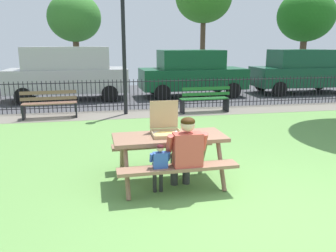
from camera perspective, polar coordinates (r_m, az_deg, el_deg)
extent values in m
cube|color=#629449|center=(6.37, 8.89, -6.91)|extent=(28.00, 11.67, 0.02)
cube|color=slate|center=(11.15, 0.04, 2.25)|extent=(28.00, 1.40, 0.01)
cube|color=#424247|center=(15.23, -2.96, 5.33)|extent=(28.00, 6.99, 0.01)
cube|color=#916750|center=(5.47, 0.24, -1.93)|extent=(1.82, 0.81, 0.06)
cube|color=#916750|center=(5.01, 1.75, -7.05)|extent=(1.81, 0.33, 0.05)
cube|color=#916750|center=(6.12, -0.99, -3.15)|extent=(1.81, 0.33, 0.05)
cylinder|color=#916750|center=(5.10, -6.93, -7.80)|extent=(0.08, 0.44, 0.74)
cylinder|color=#916750|center=(5.87, -7.73, -4.88)|extent=(0.08, 0.44, 0.74)
cylinder|color=#916750|center=(5.42, 8.90, -6.53)|extent=(0.08, 0.44, 0.74)
cylinder|color=#916750|center=(6.15, 6.13, -3.95)|extent=(0.08, 0.44, 0.74)
cube|color=tan|center=(5.48, -0.23, -1.51)|extent=(0.48, 0.48, 0.01)
cube|color=silver|center=(5.48, -0.23, -1.44)|extent=(0.44, 0.44, 0.00)
cube|color=tan|center=(5.25, 0.22, -1.86)|extent=(0.47, 0.02, 0.04)
cube|color=tan|center=(5.69, -0.65, -0.64)|extent=(0.47, 0.02, 0.04)
cube|color=tan|center=(5.44, -2.62, -1.34)|extent=(0.02, 0.47, 0.04)
cube|color=tan|center=(5.52, 2.13, -1.11)|extent=(0.02, 0.47, 0.04)
cube|color=tan|center=(5.65, -0.68, 1.95)|extent=(0.47, 0.05, 0.47)
cylinder|color=tan|center=(5.48, -0.23, -1.39)|extent=(0.40, 0.40, 0.01)
cylinder|color=#F9CB68|center=(5.47, -0.23, -1.32)|extent=(0.37, 0.37, 0.00)
cylinder|color=#373737|center=(5.48, 1.04, -7.65)|extent=(0.12, 0.12, 0.44)
cylinder|color=#373737|center=(5.20, 1.59, -5.91)|extent=(0.16, 0.42, 0.15)
cylinder|color=#373737|center=(5.52, 3.08, -7.48)|extent=(0.12, 0.12, 0.44)
cylinder|color=#373737|center=(5.25, 3.72, -5.74)|extent=(0.16, 0.42, 0.15)
cube|color=#CC4C3F|center=(4.96, 3.32, -4.11)|extent=(0.43, 0.23, 0.52)
cylinder|color=#CC4C3F|center=(4.91, 0.25, -2.98)|extent=(0.10, 0.21, 0.31)
cylinder|color=#CC4C3F|center=(5.04, 6.03, -2.60)|extent=(0.10, 0.21, 0.31)
sphere|color=beige|center=(4.87, 3.32, 0.22)|extent=(0.21, 0.21, 0.21)
ellipsoid|color=#36200A|center=(4.85, 3.36, 0.77)|extent=(0.21, 0.20, 0.12)
cylinder|color=#2C2C2C|center=(5.22, -2.26, -8.78)|extent=(0.06, 0.06, 0.44)
cylinder|color=#2C2C2C|center=(5.04, -2.08, -6.75)|extent=(0.08, 0.21, 0.07)
cylinder|color=#2C2C2C|center=(5.23, -1.18, -8.69)|extent=(0.06, 0.06, 0.44)
cylinder|color=#2C2C2C|center=(5.05, -0.97, -6.67)|extent=(0.08, 0.21, 0.07)
cube|color=#3359B2|center=(4.91, -1.30, -5.88)|extent=(0.21, 0.11, 0.26)
cylinder|color=#3359B2|center=(4.89, -2.85, -5.32)|extent=(0.05, 0.10, 0.15)
cylinder|color=#3359B2|center=(4.94, 0.11, -5.12)|extent=(0.05, 0.10, 0.15)
sphere|color=tan|center=(4.86, -1.33, -3.75)|extent=(0.10, 0.10, 0.10)
ellipsoid|color=#3D1016|center=(4.85, -1.33, -3.49)|extent=(0.10, 0.10, 0.06)
cylinder|color=black|center=(11.68, -0.61, 7.55)|extent=(22.43, 0.03, 0.03)
cylinder|color=black|center=(11.79, -0.60, 3.67)|extent=(22.43, 0.03, 0.03)
cylinder|color=black|center=(11.98, -26.25, 4.18)|extent=(0.02, 0.02, 1.04)
cylinder|color=black|center=(11.95, -25.60, 4.23)|extent=(0.02, 0.02, 1.04)
cylinder|color=black|center=(11.91, -24.95, 4.27)|extent=(0.02, 0.02, 1.04)
cylinder|color=black|center=(11.88, -24.30, 4.31)|extent=(0.02, 0.02, 1.04)
cylinder|color=black|center=(11.85, -23.64, 4.35)|extent=(0.02, 0.02, 1.04)
cylinder|color=black|center=(11.82, -22.97, 4.40)|extent=(0.02, 0.02, 1.04)
cylinder|color=black|center=(11.79, -22.30, 4.44)|extent=(0.02, 0.02, 1.04)
cylinder|color=black|center=(11.76, -21.63, 4.48)|extent=(0.02, 0.02, 1.04)
cylinder|color=black|center=(11.73, -20.96, 4.52)|extent=(0.02, 0.02, 1.04)
cylinder|color=black|center=(11.71, -20.29, 4.56)|extent=(0.02, 0.02, 1.04)
cylinder|color=black|center=(11.69, -19.61, 4.60)|extent=(0.02, 0.02, 1.04)
cylinder|color=black|center=(11.67, -18.93, 4.64)|extent=(0.02, 0.02, 1.04)
cylinder|color=black|center=(11.65, -18.24, 4.68)|extent=(0.02, 0.02, 1.04)
cylinder|color=black|center=(11.63, -17.56, 4.71)|extent=(0.02, 0.02, 1.04)
cylinder|color=black|center=(11.62, -16.87, 4.75)|extent=(0.02, 0.02, 1.04)
cylinder|color=black|center=(11.60, -16.18, 4.79)|extent=(0.02, 0.02, 1.04)
cylinder|color=black|center=(11.59, -15.49, 4.82)|extent=(0.02, 0.02, 1.04)
cylinder|color=black|center=(11.58, -14.79, 4.86)|extent=(0.02, 0.02, 1.04)
cylinder|color=black|center=(11.57, -14.10, 4.90)|extent=(0.02, 0.02, 1.04)
cylinder|color=black|center=(11.56, -13.40, 4.93)|extent=(0.02, 0.02, 1.04)
cylinder|color=black|center=(11.56, -12.71, 4.96)|extent=(0.02, 0.02, 1.04)
cylinder|color=black|center=(11.55, -12.01, 5.00)|extent=(0.02, 0.02, 1.04)
cylinder|color=black|center=(11.55, -11.31, 5.03)|extent=(0.02, 0.02, 1.04)
cylinder|color=black|center=(11.55, -10.62, 5.06)|extent=(0.02, 0.02, 1.04)
cylinder|color=black|center=(11.55, -9.92, 5.09)|extent=(0.02, 0.02, 1.04)
cylinder|color=black|center=(11.56, -9.22, 5.12)|extent=(0.02, 0.02, 1.04)
cylinder|color=black|center=(11.56, -8.53, 5.15)|extent=(0.02, 0.02, 1.04)
cylinder|color=black|center=(11.57, -7.83, 5.18)|extent=(0.02, 0.02, 1.04)
cylinder|color=black|center=(11.57, -7.13, 5.21)|extent=(0.02, 0.02, 1.04)
cylinder|color=black|center=(11.58, -6.44, 5.23)|extent=(0.02, 0.02, 1.04)
cylinder|color=black|center=(11.60, -5.75, 5.26)|extent=(0.02, 0.02, 1.04)
cylinder|color=black|center=(11.61, -5.06, 5.28)|extent=(0.02, 0.02, 1.04)
cylinder|color=black|center=(11.62, -4.37, 5.31)|extent=(0.02, 0.02, 1.04)
cylinder|color=black|center=(11.64, -3.68, 5.33)|extent=(0.02, 0.02, 1.04)
cylinder|color=black|center=(11.66, -2.99, 5.35)|extent=(0.02, 0.02, 1.04)
cylinder|color=black|center=(11.68, -2.31, 5.38)|extent=(0.02, 0.02, 1.04)
cylinder|color=black|center=(11.70, -1.63, 5.40)|extent=(0.02, 0.02, 1.04)
cylinder|color=black|center=(11.72, -0.95, 5.42)|extent=(0.02, 0.02, 1.04)
cylinder|color=black|center=(11.75, -0.27, 5.44)|extent=(0.02, 0.02, 1.04)
cylinder|color=black|center=(11.77, 0.40, 5.46)|extent=(0.02, 0.02, 1.04)
cylinder|color=black|center=(11.80, 1.07, 5.47)|extent=(0.02, 0.02, 1.04)
cylinder|color=black|center=(11.83, 1.74, 5.49)|extent=(0.02, 0.02, 1.04)
cylinder|color=black|center=(11.86, 2.41, 5.51)|extent=(0.02, 0.02, 1.04)
cylinder|color=black|center=(11.89, 3.07, 5.52)|extent=(0.02, 0.02, 1.04)
cylinder|color=black|center=(11.93, 3.72, 5.54)|extent=(0.02, 0.02, 1.04)
cylinder|color=black|center=(11.96, 4.38, 5.55)|extent=(0.02, 0.02, 1.04)
cylinder|color=black|center=(12.00, 5.02, 5.56)|extent=(0.02, 0.02, 1.04)
cylinder|color=black|center=(12.04, 5.67, 5.57)|extent=(0.02, 0.02, 1.04)
cylinder|color=black|center=(12.08, 6.31, 5.59)|extent=(0.02, 0.02, 1.04)
cylinder|color=black|center=(12.12, 6.95, 5.60)|extent=(0.02, 0.02, 1.04)
cylinder|color=black|center=(12.17, 7.58, 5.61)|extent=(0.02, 0.02, 1.04)
cylinder|color=black|center=(12.21, 8.21, 5.61)|extent=(0.02, 0.02, 1.04)
cylinder|color=black|center=(12.26, 8.83, 5.62)|extent=(0.02, 0.02, 1.04)
cylinder|color=black|center=(12.31, 9.45, 5.63)|extent=(0.02, 0.02, 1.04)
cylinder|color=black|center=(12.35, 10.06, 5.64)|extent=(0.02, 0.02, 1.04)
cylinder|color=black|center=(12.40, 10.67, 5.64)|extent=(0.02, 0.02, 1.04)
cylinder|color=black|center=(12.46, 11.27, 5.65)|extent=(0.02, 0.02, 1.04)
cylinder|color=black|center=(12.51, 11.87, 5.65)|extent=(0.02, 0.02, 1.04)
cylinder|color=black|center=(12.56, 12.46, 5.66)|extent=(0.02, 0.02, 1.04)
cylinder|color=black|center=(12.62, 13.05, 5.66)|extent=(0.02, 0.02, 1.04)
cylinder|color=black|center=(12.68, 13.63, 5.66)|extent=(0.02, 0.02, 1.04)
cylinder|color=black|center=(12.74, 14.21, 5.67)|extent=(0.02, 0.02, 1.04)
cylinder|color=black|center=(12.80, 14.78, 5.67)|extent=(0.02, 0.02, 1.04)
cylinder|color=black|center=(12.86, 15.35, 5.67)|extent=(0.02, 0.02, 1.04)
cylinder|color=black|center=(12.92, 15.91, 5.67)|extent=(0.02, 0.02, 1.04)
cylinder|color=black|center=(12.98, 16.47, 5.67)|extent=(0.02, 0.02, 1.04)
cylinder|color=black|center=(13.05, 17.02, 5.67)|extent=(0.02, 0.02, 1.04)
cylinder|color=black|center=(13.11, 17.56, 5.67)|extent=(0.02, 0.02, 1.04)
cylinder|color=black|center=(13.18, 18.10, 5.67)|extent=(0.02, 0.02, 1.04)
cylinder|color=black|center=(13.25, 18.64, 5.67)|extent=(0.02, 0.02, 1.04)
cylinder|color=black|center=(13.32, 19.16, 5.66)|extent=(0.02, 0.02, 1.04)
cylinder|color=black|center=(13.39, 19.69, 5.66)|extent=(0.02, 0.02, 1.04)
cylinder|color=black|center=(13.46, 20.20, 5.66)|extent=(0.02, 0.02, 1.04)
cylinder|color=black|center=(13.53, 20.72, 5.65)|extent=(0.02, 0.02, 1.04)
cylinder|color=black|center=(13.60, 21.22, 5.65)|extent=(0.02, 0.02, 1.04)
cylinder|color=black|center=(13.68, 21.72, 5.64)|extent=(0.02, 0.02, 1.04)
cylinder|color=black|center=(13.75, 22.22, 5.64)|extent=(0.02, 0.02, 1.04)
cylinder|color=black|center=(13.83, 22.71, 5.63)|extent=(0.02, 0.02, 1.04)
cylinder|color=black|center=(13.91, 23.19, 5.63)|extent=(0.02, 0.02, 1.04)
cylinder|color=black|center=(13.99, 23.67, 5.62)|extent=(0.02, 0.02, 1.04)
cylinder|color=black|center=(14.07, 24.15, 5.62)|extent=(0.02, 0.02, 1.04)
cylinder|color=black|center=(14.15, 24.62, 5.61)|extent=(0.02, 0.02, 1.04)
cylinder|color=black|center=(14.23, 25.08, 5.60)|extent=(0.02, 0.02, 1.04)
cylinder|color=black|center=(14.31, 25.54, 5.60)|extent=(0.02, 0.02, 1.04)
cylinder|color=black|center=(14.39, 25.99, 5.59)|extent=(0.02, 0.02, 1.04)
cube|color=brown|center=(11.06, -19.17, 3.73)|extent=(1.60, 0.22, 0.04)
cube|color=brown|center=(10.92, -19.22, 3.61)|extent=(1.60, 0.22, 0.04)
cube|color=brown|center=(10.78, -19.26, 3.48)|extent=(1.60, 0.22, 0.04)
cube|color=brown|center=(10.70, -19.36, 4.38)|extent=(1.60, 0.18, 0.11)
cube|color=brown|center=(10.67, -19.44, 5.33)|extent=(1.60, 0.18, 0.11)
cube|color=black|center=(10.88, -15.15, 2.68)|extent=(0.08, 0.44, 0.44)
cube|color=black|center=(10.99, -23.09, 2.16)|extent=(0.08, 0.44, 0.44)
cube|color=#206329|center=(11.41, 5.83, 4.71)|extent=(1.60, 0.17, 0.04)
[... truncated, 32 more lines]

